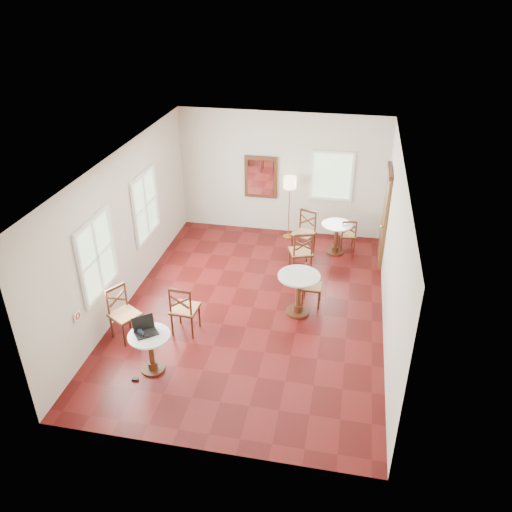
{
  "coord_description": "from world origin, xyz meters",
  "views": [
    {
      "loc": [
        1.66,
        -8.18,
        5.85
      ],
      "look_at": [
        0.0,
        0.3,
        1.0
      ],
      "focal_mm": 36.19,
      "sensor_mm": 36.0,
      "label": 1
    }
  ],
  "objects_px": {
    "chair_mid_a": "(301,252)",
    "chair_back_a": "(348,235)",
    "water_glass": "(143,335)",
    "chair_mid_b": "(311,286)",
    "cafe_table_back": "(336,235)",
    "floor_lamp": "(290,187)",
    "chair_near_a": "(184,309)",
    "mouse": "(148,336)",
    "navy_mug": "(140,333)",
    "laptop": "(145,329)",
    "chair_back_b": "(304,233)",
    "cafe_table_mid": "(298,290)",
    "cafe_table_near": "(151,348)",
    "chair_near_b": "(124,314)",
    "power_adapter": "(135,379)"
  },
  "relations": [
    {
      "from": "chair_back_a",
      "to": "floor_lamp",
      "type": "bearing_deg",
      "value": -25.59
    },
    {
      "from": "chair_mid_b",
      "to": "water_glass",
      "type": "relative_size",
      "value": 8.64
    },
    {
      "from": "cafe_table_back",
      "to": "mouse",
      "type": "distance_m",
      "value": 5.43
    },
    {
      "from": "chair_mid_a",
      "to": "chair_back_a",
      "type": "height_order",
      "value": "chair_mid_a"
    },
    {
      "from": "mouse",
      "to": "navy_mug",
      "type": "distance_m",
      "value": 0.15
    },
    {
      "from": "chair_near_a",
      "to": "mouse",
      "type": "distance_m",
      "value": 1.19
    },
    {
      "from": "chair_back_a",
      "to": "chair_back_b",
      "type": "relative_size",
      "value": 0.8
    },
    {
      "from": "chair_mid_a",
      "to": "water_glass",
      "type": "height_order",
      "value": "chair_mid_a"
    },
    {
      "from": "laptop",
      "to": "mouse",
      "type": "height_order",
      "value": "laptop"
    },
    {
      "from": "chair_near_a",
      "to": "chair_back_a",
      "type": "xyz_separation_m",
      "value": [
        2.76,
        3.73,
        -0.1
      ]
    },
    {
      "from": "floor_lamp",
      "to": "chair_back_a",
      "type": "bearing_deg",
      "value": -15.37
    },
    {
      "from": "floor_lamp",
      "to": "cafe_table_mid",
      "type": "bearing_deg",
      "value": -78.81
    },
    {
      "from": "cafe_table_back",
      "to": "laptop",
      "type": "height_order",
      "value": "laptop"
    },
    {
      "from": "cafe_table_mid",
      "to": "chair_back_a",
      "type": "relative_size",
      "value": 1.04
    },
    {
      "from": "cafe_table_near",
      "to": "chair_mid_b",
      "type": "xyz_separation_m",
      "value": [
        2.36,
        2.43,
        -0.03
      ]
    },
    {
      "from": "cafe_table_back",
      "to": "water_glass",
      "type": "bearing_deg",
      "value": -120.61
    },
    {
      "from": "cafe_table_back",
      "to": "cafe_table_mid",
      "type": "bearing_deg",
      "value": -102.51
    },
    {
      "from": "cafe_table_mid",
      "to": "navy_mug",
      "type": "relative_size",
      "value": 7.22
    },
    {
      "from": "cafe_table_near",
      "to": "chair_mid_a",
      "type": "relative_size",
      "value": 0.71
    },
    {
      "from": "chair_mid_b",
      "to": "cafe_table_back",
      "type": "bearing_deg",
      "value": -8.23
    },
    {
      "from": "laptop",
      "to": "navy_mug",
      "type": "xyz_separation_m",
      "value": [
        -0.04,
        -0.09,
        -0.02
      ]
    },
    {
      "from": "cafe_table_back",
      "to": "chair_mid_a",
      "type": "xyz_separation_m",
      "value": [
        -0.7,
        -1.04,
        0.04
      ]
    },
    {
      "from": "chair_near_a",
      "to": "chair_back_a",
      "type": "bearing_deg",
      "value": -123.66
    },
    {
      "from": "cafe_table_back",
      "to": "floor_lamp",
      "type": "xyz_separation_m",
      "value": [
        -1.19,
        0.58,
        0.87
      ]
    },
    {
      "from": "cafe_table_near",
      "to": "chair_mid_b",
      "type": "height_order",
      "value": "chair_mid_b"
    },
    {
      "from": "cafe_table_near",
      "to": "chair_back_a",
      "type": "distance_m",
      "value": 5.67
    },
    {
      "from": "chair_mid_b",
      "to": "chair_back_b",
      "type": "bearing_deg",
      "value": 11.16
    },
    {
      "from": "floor_lamp",
      "to": "cafe_table_back",
      "type": "bearing_deg",
      "value": -26.06
    },
    {
      "from": "cafe_table_back",
      "to": "chair_back_b",
      "type": "xyz_separation_m",
      "value": [
        -0.73,
        -0.12,
        0.05
      ]
    },
    {
      "from": "floor_lamp",
      "to": "laptop",
      "type": "bearing_deg",
      "value": -107.48
    },
    {
      "from": "chair_back_b",
      "to": "navy_mug",
      "type": "height_order",
      "value": "chair_back_b"
    },
    {
      "from": "chair_back_b",
      "to": "floor_lamp",
      "type": "bearing_deg",
      "value": 143.67
    },
    {
      "from": "cafe_table_mid",
      "to": "laptop",
      "type": "distance_m",
      "value": 3.02
    },
    {
      "from": "cafe_table_near",
      "to": "cafe_table_back",
      "type": "height_order",
      "value": "cafe_table_back"
    },
    {
      "from": "cafe_table_back",
      "to": "chair_mid_b",
      "type": "xyz_separation_m",
      "value": [
        -0.36,
        -2.21,
        -0.04
      ]
    },
    {
      "from": "chair_mid_a",
      "to": "chair_mid_b",
      "type": "distance_m",
      "value": 1.22
    },
    {
      "from": "floor_lamp",
      "to": "navy_mug",
      "type": "bearing_deg",
      "value": -107.6
    },
    {
      "from": "chair_back_b",
      "to": "mouse",
      "type": "bearing_deg",
      "value": -92.71
    },
    {
      "from": "chair_near_a",
      "to": "chair_back_b",
      "type": "distance_m",
      "value": 3.86
    },
    {
      "from": "navy_mug",
      "to": "water_glass",
      "type": "relative_size",
      "value": 1.21
    },
    {
      "from": "chair_back_b",
      "to": "laptop",
      "type": "xyz_separation_m",
      "value": [
        -2.08,
        -4.45,
        0.28
      ]
    },
    {
      "from": "laptop",
      "to": "power_adapter",
      "type": "height_order",
      "value": "laptop"
    },
    {
      "from": "chair_back_a",
      "to": "laptop",
      "type": "height_order",
      "value": "laptop"
    },
    {
      "from": "chair_near_b",
      "to": "water_glass",
      "type": "relative_size",
      "value": 10.29
    },
    {
      "from": "chair_near_a",
      "to": "chair_near_b",
      "type": "bearing_deg",
      "value": 21.22
    },
    {
      "from": "water_glass",
      "to": "power_adapter",
      "type": "distance_m",
      "value": 0.79
    },
    {
      "from": "mouse",
      "to": "chair_back_b",
      "type": "bearing_deg",
      "value": 82.66
    },
    {
      "from": "chair_near_b",
      "to": "chair_mid_b",
      "type": "xyz_separation_m",
      "value": [
        3.15,
        1.67,
        -0.08
      ]
    },
    {
      "from": "chair_near_b",
      "to": "navy_mug",
      "type": "distance_m",
      "value": 1.06
    },
    {
      "from": "chair_near_b",
      "to": "cafe_table_mid",
      "type": "bearing_deg",
      "value": -34.67
    }
  ]
}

